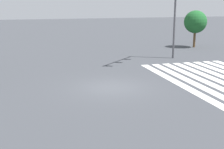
# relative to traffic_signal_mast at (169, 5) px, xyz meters

# --- Properties ---
(ground_plane) EXTENTS (146.44, 146.44, 0.00)m
(ground_plane) POSITION_rel_traffic_signal_mast_xyz_m (-6.85, 6.85, -4.80)
(ground_plane) COLOR #3D3F44
(crosswalk_markings) EXTENTS (11.72, 7.25, 0.01)m
(crosswalk_markings) POSITION_rel_traffic_signal_mast_xyz_m (-6.85, -0.87, -4.79)
(crosswalk_markings) COLOR silver
(crosswalk_markings) RESTS_ON ground_plane
(traffic_signal_mast) EXTENTS (3.79, 3.79, 6.53)m
(traffic_signal_mast) POSITION_rel_traffic_signal_mast_xyz_m (0.00, 0.00, 0.00)
(traffic_signal_mast) COLOR #47474C
(traffic_signal_mast) RESTS_ON ground_plane
(tree_corner_a) EXTENTS (2.52, 2.52, 4.12)m
(tree_corner_a) POSITION_rel_traffic_signal_mast_xyz_m (6.80, -6.61, -1.95)
(tree_corner_a) COLOR brown
(tree_corner_a) RESTS_ON ground_plane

